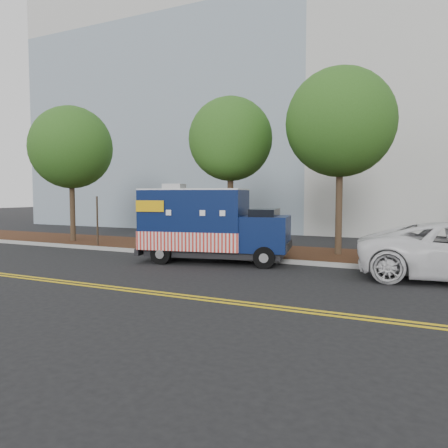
% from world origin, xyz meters
% --- Properties ---
extents(ground, '(120.00, 120.00, 0.00)m').
position_xyz_m(ground, '(0.00, 0.00, 0.00)').
color(ground, black).
rests_on(ground, ground).
extents(curb, '(120.00, 0.18, 0.15)m').
position_xyz_m(curb, '(0.00, 1.40, 0.07)').
color(curb, '#9E9E99').
rests_on(curb, ground).
extents(mulch_strip, '(120.00, 4.00, 0.15)m').
position_xyz_m(mulch_strip, '(0.00, 3.50, 0.07)').
color(mulch_strip, '#331B0E').
rests_on(mulch_strip, ground).
extents(centerline_near, '(120.00, 0.10, 0.01)m').
position_xyz_m(centerline_near, '(0.00, -4.45, 0.01)').
color(centerline_near, gold).
rests_on(centerline_near, ground).
extents(centerline_far, '(120.00, 0.10, 0.01)m').
position_xyz_m(centerline_far, '(0.00, -4.70, 0.01)').
color(centerline_far, gold).
rests_on(centerline_far, ground).
extents(office_building, '(46.00, 20.00, 30.40)m').
position_xyz_m(office_building, '(2.00, 22.00, 15.20)').
color(office_building, silver).
rests_on(office_building, ground).
extents(tree_a, '(4.08, 4.08, 6.86)m').
position_xyz_m(tree_a, '(-7.32, 2.74, 4.81)').
color(tree_a, '#38281C').
rests_on(tree_a, ground).
extents(tree_b, '(3.57, 3.57, 6.63)m').
position_xyz_m(tree_b, '(1.18, 3.35, 4.83)').
color(tree_b, '#38281C').
rests_on(tree_b, ground).
extents(tree_c, '(4.20, 4.20, 7.36)m').
position_xyz_m(tree_c, '(5.73, 3.60, 5.24)').
color(tree_c, '#38281C').
rests_on(tree_c, ground).
extents(sign_post, '(0.06, 0.06, 2.40)m').
position_xyz_m(sign_post, '(-4.89, 1.83, 1.20)').
color(sign_post, '#473828').
rests_on(sign_post, ground).
extents(food_truck, '(5.76, 3.07, 2.89)m').
position_xyz_m(food_truck, '(1.58, 0.49, 1.31)').
color(food_truck, black).
rests_on(food_truck, ground).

